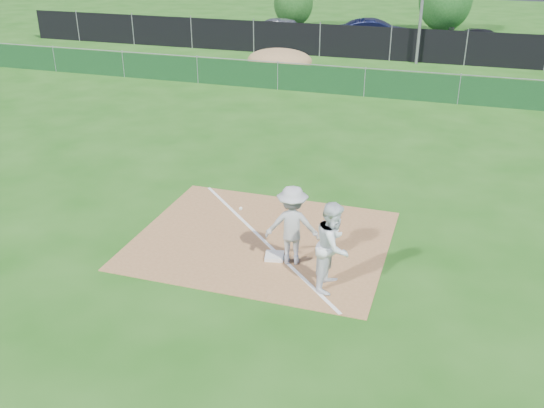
{
  "coord_description": "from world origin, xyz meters",
  "views": [
    {
      "loc": [
        4.23,
        -11.29,
        7.04
      ],
      "look_at": [
        0.25,
        1.0,
        1.0
      ],
      "focal_mm": 40.0,
      "sensor_mm": 36.0,
      "label": 1
    }
  ],
  "objects_px": {
    "first_base": "(274,256)",
    "car_right": "(485,41)",
    "car_mid": "(376,33)",
    "tree_left": "(293,3)",
    "car_left": "(285,30)",
    "tree_mid": "(445,1)",
    "runner": "(333,246)",
    "play_at_first": "(292,225)"
  },
  "relations": [
    {
      "from": "play_at_first",
      "to": "tree_left",
      "type": "height_order",
      "value": "tree_left"
    },
    {
      "from": "car_mid",
      "to": "tree_mid",
      "type": "relative_size",
      "value": 1.16
    },
    {
      "from": "runner",
      "to": "tree_left",
      "type": "xyz_separation_m",
      "value": [
        -10.32,
        32.77,
        0.74
      ]
    },
    {
      "from": "tree_mid",
      "to": "car_left",
      "type": "bearing_deg",
      "value": -145.42
    },
    {
      "from": "play_at_first",
      "to": "runner",
      "type": "bearing_deg",
      "value": -32.01
    },
    {
      "from": "first_base",
      "to": "runner",
      "type": "relative_size",
      "value": 0.22
    },
    {
      "from": "tree_left",
      "to": "tree_mid",
      "type": "relative_size",
      "value": 0.79
    },
    {
      "from": "runner",
      "to": "car_mid",
      "type": "bearing_deg",
      "value": 10.19
    },
    {
      "from": "runner",
      "to": "car_mid",
      "type": "distance_m",
      "value": 27.56
    },
    {
      "from": "runner",
      "to": "car_left",
      "type": "bearing_deg",
      "value": 21.75
    },
    {
      "from": "runner",
      "to": "tree_left",
      "type": "relative_size",
      "value": 0.58
    },
    {
      "from": "runner",
      "to": "car_left",
      "type": "xyz_separation_m",
      "value": [
        -9.28,
        27.24,
        -0.21
      ]
    },
    {
      "from": "first_base",
      "to": "play_at_first",
      "type": "height_order",
      "value": "play_at_first"
    },
    {
      "from": "play_at_first",
      "to": "car_left",
      "type": "height_order",
      "value": "play_at_first"
    },
    {
      "from": "runner",
      "to": "tree_mid",
      "type": "bearing_deg",
      "value": 2.73
    },
    {
      "from": "car_right",
      "to": "tree_left",
      "type": "height_order",
      "value": "tree_left"
    },
    {
      "from": "car_left",
      "to": "tree_mid",
      "type": "relative_size",
      "value": 1.05
    },
    {
      "from": "runner",
      "to": "car_left",
      "type": "distance_m",
      "value": 28.78
    },
    {
      "from": "tree_left",
      "to": "tree_mid",
      "type": "height_order",
      "value": "tree_mid"
    },
    {
      "from": "first_base",
      "to": "car_right",
      "type": "bearing_deg",
      "value": 80.63
    },
    {
      "from": "play_at_first",
      "to": "tree_mid",
      "type": "height_order",
      "value": "tree_mid"
    },
    {
      "from": "car_mid",
      "to": "tree_left",
      "type": "distance_m",
      "value": 8.78
    },
    {
      "from": "tree_mid",
      "to": "play_at_first",
      "type": "bearing_deg",
      "value": -92.07
    },
    {
      "from": "first_base",
      "to": "car_mid",
      "type": "height_order",
      "value": "car_mid"
    },
    {
      "from": "car_left",
      "to": "car_mid",
      "type": "xyz_separation_m",
      "value": [
        5.8,
        0.1,
        0.05
      ]
    },
    {
      "from": "play_at_first",
      "to": "car_mid",
      "type": "height_order",
      "value": "play_at_first"
    },
    {
      "from": "first_base",
      "to": "car_right",
      "type": "height_order",
      "value": "car_right"
    },
    {
      "from": "car_mid",
      "to": "car_right",
      "type": "relative_size",
      "value": 1.12
    },
    {
      "from": "runner",
      "to": "car_mid",
      "type": "xyz_separation_m",
      "value": [
        -3.48,
        27.34,
        -0.16
      ]
    },
    {
      "from": "first_base",
      "to": "tree_left",
      "type": "xyz_separation_m",
      "value": [
        -8.83,
        32.05,
        1.65
      ]
    },
    {
      "from": "car_mid",
      "to": "runner",
      "type": "bearing_deg",
      "value": 174.41
    },
    {
      "from": "car_mid",
      "to": "tree_left",
      "type": "height_order",
      "value": "tree_left"
    },
    {
      "from": "play_at_first",
      "to": "runner",
      "type": "relative_size",
      "value": 1.0
    },
    {
      "from": "first_base",
      "to": "tree_left",
      "type": "height_order",
      "value": "tree_left"
    },
    {
      "from": "car_mid",
      "to": "car_right",
      "type": "height_order",
      "value": "car_mid"
    },
    {
      "from": "tree_left",
      "to": "car_left",
      "type": "bearing_deg",
      "value": -79.29
    },
    {
      "from": "play_at_first",
      "to": "runner",
      "type": "xyz_separation_m",
      "value": [
        1.08,
        -0.67,
        0.03
      ]
    },
    {
      "from": "play_at_first",
      "to": "tree_mid",
      "type": "xyz_separation_m",
      "value": [
        1.2,
        33.04,
        1.22
      ]
    },
    {
      "from": "car_left",
      "to": "car_mid",
      "type": "height_order",
      "value": "car_mid"
    },
    {
      "from": "play_at_first",
      "to": "car_left",
      "type": "distance_m",
      "value": 27.8
    },
    {
      "from": "car_right",
      "to": "car_mid",
      "type": "bearing_deg",
      "value": 94.64
    },
    {
      "from": "first_base",
      "to": "car_right",
      "type": "distance_m",
      "value": 27.32
    }
  ]
}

